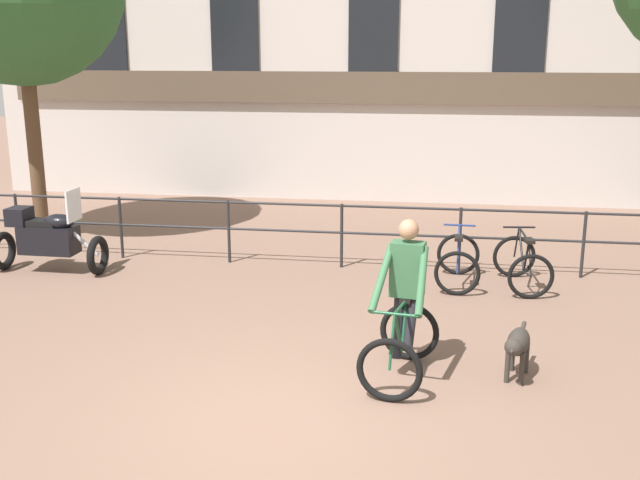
% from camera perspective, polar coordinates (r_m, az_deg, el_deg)
% --- Properties ---
extents(ground_plane, '(60.00, 60.00, 0.00)m').
position_cam_1_polar(ground_plane, '(7.41, -3.50, -13.41)').
color(ground_plane, '#7A5B4C').
extents(canal_railing, '(15.05, 0.05, 1.05)m').
position_cam_1_polar(canal_railing, '(12.01, 1.66, 1.17)').
color(canal_railing, '#232326').
rests_on(canal_railing, ground_plane).
extents(cyclist_with_bike, '(0.84, 1.26, 1.70)m').
position_cam_1_polar(cyclist_with_bike, '(8.07, 6.38, -5.18)').
color(cyclist_with_bike, black).
rests_on(cyclist_with_bike, ground_plane).
extents(dog, '(0.36, 0.88, 0.58)m').
position_cam_1_polar(dog, '(8.29, 14.81, -7.71)').
color(dog, '#332D28').
rests_on(dog, ground_plane).
extents(parked_motorcycle, '(1.75, 0.65, 1.35)m').
position_cam_1_polar(parked_motorcycle, '(12.54, -20.03, 0.17)').
color(parked_motorcycle, black).
rests_on(parked_motorcycle, ground_plane).
extents(parked_bicycle_near_lamp, '(0.70, 1.13, 0.86)m').
position_cam_1_polar(parked_bicycle_near_lamp, '(11.38, 10.45, -1.64)').
color(parked_bicycle_near_lamp, black).
rests_on(parked_bicycle_near_lamp, ground_plane).
extents(parked_bicycle_mid_left, '(0.79, 1.18, 0.86)m').
position_cam_1_polar(parked_bicycle_mid_left, '(11.46, 15.16, -1.80)').
color(parked_bicycle_mid_left, black).
rests_on(parked_bicycle_mid_left, ground_plane).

